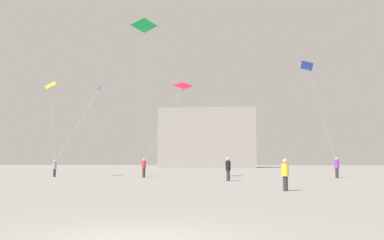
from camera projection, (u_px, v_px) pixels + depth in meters
person_in_grey at (55, 168)px, 38.33m from camera, size 0.35×0.35×1.61m
person_in_red at (144, 167)px, 37.00m from camera, size 0.38×0.38×1.73m
person_in_black at (228, 168)px, 30.53m from camera, size 0.39×0.39×1.77m
person_in_purple at (337, 167)px, 35.65m from camera, size 0.40×0.40×1.83m
person_in_yellow at (285, 173)px, 20.22m from camera, size 0.35×0.35×1.60m
kite_cobalt_delta at (308, 67)px, 34.60m from camera, size 3.36×2.91×8.67m
kite_amber_delta at (50, 86)px, 38.28m from camera, size 1.45×1.54×7.71m
kite_cyan_delta at (99, 90)px, 45.16m from camera, size 2.72×6.96×8.67m
kite_emerald_delta at (144, 28)px, 32.07m from camera, size 1.86×6.66×11.24m
kite_crimson_delta at (183, 86)px, 37.53m from camera, size 4.44×1.15×7.55m
building_left_hall at (208, 138)px, 95.56m from camera, size 22.49×9.83×13.73m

